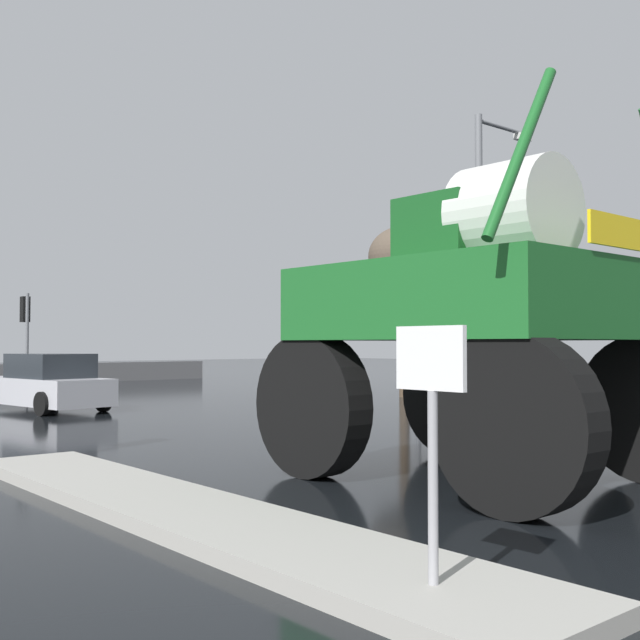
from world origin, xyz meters
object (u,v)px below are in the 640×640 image
object	(u,v)px
traffic_signal_far_left	(25,322)
streetlight_near_right	(484,246)
lane_arrow_sign	(431,406)
bare_tree_right	(404,259)
oversize_sprayer	(480,318)
sedan_ahead	(48,384)
traffic_signal_near_right	(412,305)

from	to	relation	value
traffic_signal_far_left	streetlight_near_right	distance (m)	15.20
lane_arrow_sign	bare_tree_right	size ratio (longest dim) A/B	0.30
lane_arrow_sign	bare_tree_right	xyz separation A→B (m)	(14.90, 14.44, 3.28)
oversize_sprayer	streetlight_near_right	distance (m)	9.45
sedan_ahead	lane_arrow_sign	bearing A→B (deg)	159.70
lane_arrow_sign	traffic_signal_far_left	world-z (taller)	traffic_signal_far_left
traffic_signal_near_right	traffic_signal_far_left	world-z (taller)	traffic_signal_near_right
streetlight_near_right	bare_tree_right	world-z (taller)	streetlight_near_right
oversize_sprayer	bare_tree_right	distance (m)	16.04
traffic_signal_near_right	streetlight_near_right	world-z (taller)	streetlight_near_right
bare_tree_right	oversize_sprayer	bearing A→B (deg)	-132.81
sedan_ahead	bare_tree_right	size ratio (longest dim) A/B	0.75
oversize_sprayer	bare_tree_right	world-z (taller)	bare_tree_right
sedan_ahead	streetlight_near_right	bearing A→B (deg)	-145.29
sedan_ahead	streetlight_near_right	xyz separation A→B (m)	(7.69, -8.41, 3.49)
oversize_sprayer	lane_arrow_sign	bearing A→B (deg)	123.21
sedan_ahead	streetlight_near_right	size ratio (longest dim) A/B	0.58
lane_arrow_sign	traffic_signal_near_right	size ratio (longest dim) A/B	0.49
lane_arrow_sign	sedan_ahead	bearing A→B (deg)	77.43
sedan_ahead	traffic_signal_far_left	bearing A→B (deg)	-20.75
sedan_ahead	bare_tree_right	world-z (taller)	bare_tree_right
traffic_signal_far_left	bare_tree_right	world-z (taller)	bare_tree_right
traffic_signal_far_left	lane_arrow_sign	bearing A→B (deg)	-102.68
traffic_signal_far_left	streetlight_near_right	bearing A→B (deg)	-64.61
sedan_ahead	traffic_signal_near_right	world-z (taller)	traffic_signal_near_right
sedan_ahead	traffic_signal_near_right	xyz separation A→B (m)	(4.57, -8.89, 1.90)
traffic_signal_near_right	sedan_ahead	bearing A→B (deg)	117.22
oversize_sprayer	traffic_signal_near_right	world-z (taller)	oversize_sprayer
lane_arrow_sign	sedan_ahead	xyz separation A→B (m)	(3.75, 16.83, -0.63)
streetlight_near_right	bare_tree_right	xyz separation A→B (m)	(3.45, 6.02, 0.42)
bare_tree_right	traffic_signal_near_right	bearing A→B (deg)	-135.29
sedan_ahead	bare_tree_right	bearing A→B (deg)	-109.82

